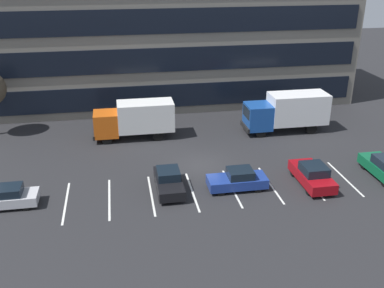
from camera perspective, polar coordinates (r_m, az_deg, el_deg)
ground_plane at (r=34.15m, az=1.20°, el=-2.68°), size 120.00×120.00×0.00m
office_building at (r=49.04m, az=-2.86°, el=14.20°), size 37.61×12.34×14.40m
lot_markings at (r=30.68m, az=2.63°, el=-5.90°), size 19.74×5.40×0.01m
box_truck_orange at (r=38.72m, az=-7.28°, el=3.30°), size 6.99×2.32×3.24m
box_truck_blue at (r=40.81m, az=12.19°, el=4.22°), size 7.53×2.49×3.49m
sedan_navy at (r=30.65m, az=5.91°, el=-4.59°), size 4.06×1.70×1.45m
sedan_maroon at (r=32.13m, az=15.21°, el=-3.86°), size 1.83×4.37×1.56m
sedan_silver at (r=30.81m, az=-22.70°, el=-6.35°), size 3.91×1.64×1.40m
sedan_black at (r=30.34m, az=-3.02°, el=-4.78°), size 1.73×4.13×1.48m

